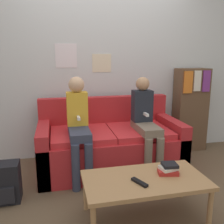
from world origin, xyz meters
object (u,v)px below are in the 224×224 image
Objects in this scene: bookshelf at (190,109)px; backpack at (5,183)px; person_left at (79,122)px; tv_remote at (139,182)px; coffee_table at (145,182)px; person_right at (146,120)px; couch at (110,145)px.

backpack is at bearing -159.85° from bookshelf.
tv_remote is at bearing -67.92° from person_left.
tv_remote is 0.14× the size of bookshelf.
bookshelf reaches higher than person_left.
person_left is at bearing 117.63° from coffee_table.
person_left reaches higher than backpack.
person_left is 0.96× the size of bookshelf.
person_left is at bearing -162.13° from bookshelf.
bookshelf is (1.34, 1.55, 0.23)m from tv_remote.
bookshelf reaches higher than backpack.
person_right is at bearing 69.80° from coffee_table.
bookshelf reaches higher than person_right.
bookshelf is at bearing 25.18° from tv_remote.
bookshelf reaches higher than couch.
couch is at bearing -164.86° from bookshelf.
couch is 1.42m from bookshelf.
person_left is 0.97m from backpack.
person_left is at bearing 25.07° from backpack.
tv_remote is at bearing -112.69° from person_right.
person_right is at bearing -27.09° from couch.
backpack is at bearing 155.93° from coffee_table.
backpack is (-1.58, -0.35, -0.46)m from person_right.
person_left is 1.83m from bookshelf.
couch is at bearing 25.46° from backpack.
backpack reaches higher than coffee_table.
coffee_table is 2.66× the size of backpack.
tv_remote reaches higher than backpack.
person_left is (-0.41, -0.20, 0.37)m from couch.
coffee_table is at bearing -110.20° from person_right.
person_right is 6.79× the size of tv_remote.
bookshelf is 3.11× the size of backpack.
person_right reaches higher than backpack.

